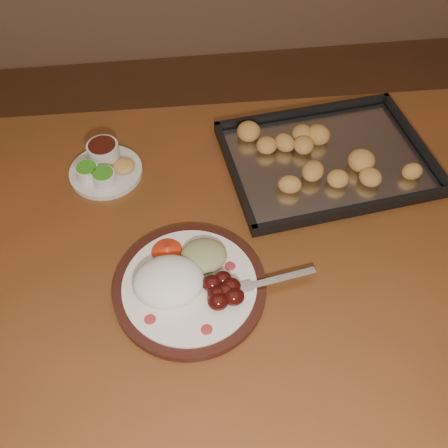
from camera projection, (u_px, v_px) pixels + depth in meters
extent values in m
plane|color=brown|center=(226.00, 434.00, 1.53)|extent=(4.00, 4.00, 0.00)
cube|color=brown|center=(202.00, 248.00, 1.06)|extent=(1.52, 0.93, 0.04)
cylinder|color=#482D15|center=(404.00, 202.00, 1.63)|extent=(0.07, 0.07, 0.71)
cylinder|color=black|center=(190.00, 288.00, 0.97)|extent=(0.30, 0.30, 0.02)
cylinder|color=white|center=(190.00, 285.00, 0.96)|extent=(0.26, 0.26, 0.01)
ellipsoid|color=#A8282E|center=(150.00, 319.00, 0.91)|extent=(0.02, 0.02, 0.00)
ellipsoid|color=#A8282E|center=(207.00, 329.00, 0.90)|extent=(0.02, 0.02, 0.00)
ellipsoid|color=#A8282E|center=(230.00, 266.00, 0.99)|extent=(0.02, 0.02, 0.00)
ellipsoid|color=#A8282E|center=(143.00, 273.00, 0.98)|extent=(0.02, 0.02, 0.00)
ellipsoid|color=white|center=(168.00, 282.00, 0.95)|extent=(0.15, 0.14, 0.06)
ellipsoid|color=#4C0D0A|center=(217.00, 293.00, 0.93)|extent=(0.04, 0.03, 0.03)
ellipsoid|color=#4C0D0A|center=(231.00, 286.00, 0.94)|extent=(0.04, 0.03, 0.03)
ellipsoid|color=#4C0D0A|center=(223.00, 278.00, 0.95)|extent=(0.04, 0.03, 0.03)
ellipsoid|color=#4C0D0A|center=(234.00, 297.00, 0.93)|extent=(0.04, 0.03, 0.03)
ellipsoid|color=#4C0D0A|center=(212.00, 283.00, 0.94)|extent=(0.04, 0.03, 0.03)
ellipsoid|color=#4C0D0A|center=(226.00, 290.00, 0.93)|extent=(0.04, 0.03, 0.03)
ellipsoid|color=#4C0D0A|center=(218.00, 301.00, 0.92)|extent=(0.04, 0.03, 0.03)
ellipsoid|color=tan|center=(204.00, 255.00, 0.99)|extent=(0.10, 0.10, 0.04)
cone|color=red|center=(167.00, 250.00, 1.00)|extent=(0.08, 0.08, 0.03)
cube|color=silver|center=(281.00, 279.00, 0.97)|extent=(0.14, 0.04, 0.00)
cube|color=silver|center=(243.00, 288.00, 0.95)|extent=(0.04, 0.03, 0.00)
cylinder|color=silver|center=(231.00, 295.00, 0.94)|extent=(0.03, 0.01, 0.00)
cylinder|color=silver|center=(230.00, 292.00, 0.94)|extent=(0.03, 0.01, 0.00)
cylinder|color=silver|center=(229.00, 289.00, 0.95)|extent=(0.03, 0.01, 0.00)
cylinder|color=silver|center=(228.00, 287.00, 0.95)|extent=(0.03, 0.01, 0.00)
cylinder|color=silver|center=(106.00, 172.00, 1.17)|extent=(0.17, 0.17, 0.01)
cylinder|color=white|center=(88.00, 172.00, 1.13)|extent=(0.05, 0.05, 0.03)
cylinder|color=#37941D|center=(86.00, 167.00, 1.12)|extent=(0.05, 0.05, 0.00)
cylinder|color=white|center=(104.00, 178.00, 1.12)|extent=(0.05, 0.05, 0.03)
cylinder|color=#37941D|center=(103.00, 173.00, 1.11)|extent=(0.05, 0.05, 0.00)
cylinder|color=silver|center=(104.00, 152.00, 1.17)|extent=(0.07, 0.07, 0.04)
cylinder|color=#39100A|center=(102.00, 145.00, 1.15)|extent=(0.06, 0.06, 0.00)
ellipsoid|color=#C88246|center=(124.00, 165.00, 1.16)|extent=(0.05, 0.05, 0.02)
cube|color=black|center=(327.00, 161.00, 1.19)|extent=(0.51, 0.40, 0.01)
cube|color=black|center=(304.00, 112.00, 1.28)|extent=(0.47, 0.07, 0.02)
cube|color=black|center=(356.00, 209.00, 1.08)|extent=(0.47, 0.07, 0.02)
cube|color=black|center=(416.00, 140.00, 1.21)|extent=(0.06, 0.34, 0.02)
cube|color=black|center=(234.00, 174.00, 1.14)|extent=(0.06, 0.34, 0.02)
cube|color=silver|center=(327.00, 159.00, 1.18)|extent=(0.47, 0.36, 0.00)
ellipsoid|color=#BF7D42|center=(352.00, 149.00, 1.18)|extent=(0.05, 0.05, 0.04)
ellipsoid|color=#BF7D42|center=(364.00, 135.00, 1.21)|extent=(0.07, 0.07, 0.04)
ellipsoid|color=#BF7D42|center=(330.00, 125.00, 1.23)|extent=(0.07, 0.07, 0.04)
ellipsoid|color=#BF7D42|center=(320.00, 137.00, 1.20)|extent=(0.05, 0.05, 0.04)
ellipsoid|color=#BF7D42|center=(297.00, 135.00, 1.21)|extent=(0.07, 0.07, 0.04)
ellipsoid|color=#BF7D42|center=(305.00, 151.00, 1.17)|extent=(0.07, 0.07, 0.04)
ellipsoid|color=#BF7D42|center=(278.00, 162.00, 1.15)|extent=(0.05, 0.05, 0.04)
ellipsoid|color=#BF7D42|center=(308.00, 174.00, 1.13)|extent=(0.07, 0.07, 0.04)
ellipsoid|color=#BF7D42|center=(306.00, 174.00, 1.13)|extent=(0.07, 0.07, 0.04)
ellipsoid|color=#BF7D42|center=(343.00, 180.00, 1.12)|extent=(0.05, 0.05, 0.04)
ellipsoid|color=#BF7D42|center=(346.00, 162.00, 1.15)|extent=(0.07, 0.07, 0.04)
ellipsoid|color=#BF7D42|center=(377.00, 156.00, 1.16)|extent=(0.07, 0.07, 0.04)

